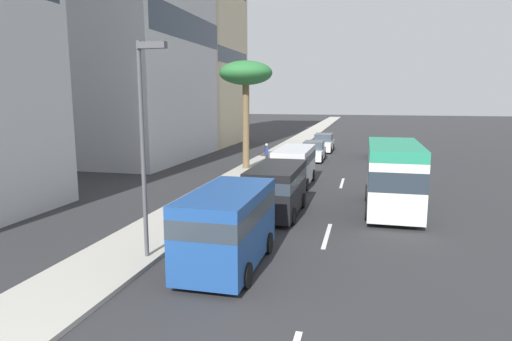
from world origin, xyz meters
TOP-DOWN VIEW (x-y plane):
  - ground_plane at (31.50, 0.00)m, footprint 198.00×198.00m
  - sidewalk_right at (31.50, 6.48)m, footprint 162.00×2.80m
  - lane_stripe_mid at (11.49, 0.00)m, footprint 3.20×0.16m
  - lane_stripe_far at (22.32, 0.00)m, footprint 3.20×0.16m
  - minibus_lead at (15.99, -2.61)m, footprint 6.48×2.42m
  - car_second at (31.85, 2.88)m, footprint 4.23×1.81m
  - van_third at (14.13, 2.50)m, footprint 4.86×2.16m
  - car_fourth at (38.46, 2.67)m, footprint 4.72×1.83m
  - van_fifth at (7.64, 2.77)m, footprint 4.75×2.16m
  - car_sixth at (35.01, -2.62)m, footprint 4.01×1.91m
  - van_seventh at (21.12, 2.80)m, footprint 5.28×2.08m
  - pedestrian_near_lamp at (27.35, 5.91)m, footprint 0.38×0.33m
  - palm_tree at (25.70, 7.07)m, footprint 3.75×3.75m
  - street_lamp at (7.48, 5.37)m, footprint 0.24×0.97m

SIDE VIEW (x-z plane):
  - ground_plane at x=31.50m, z-range 0.00..0.00m
  - lane_stripe_mid at x=11.49m, z-range 0.00..0.01m
  - lane_stripe_far at x=22.32m, z-range 0.00..0.01m
  - sidewalk_right at x=31.50m, z-range 0.00..0.15m
  - car_second at x=31.85m, z-range -0.04..1.56m
  - car_sixth at x=35.01m, z-range -0.05..1.63m
  - car_fourth at x=38.46m, z-range -0.05..1.66m
  - pedestrian_near_lamp at x=27.35m, z-range 0.23..1.90m
  - van_third at x=14.13m, z-range 0.17..2.38m
  - van_seventh at x=21.12m, z-range 0.17..2.41m
  - van_fifth at x=7.64m, z-range 0.18..2.61m
  - minibus_lead at x=15.99m, z-range 0.15..3.32m
  - street_lamp at x=7.48m, z-range 0.95..7.74m
  - palm_tree at x=25.70m, z-range 2.91..10.55m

